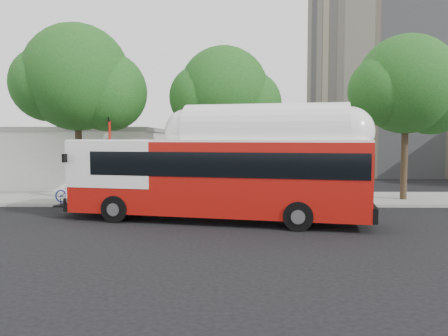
# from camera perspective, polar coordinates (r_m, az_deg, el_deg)

# --- Properties ---
(ground) EXTENTS (120.00, 120.00, 0.00)m
(ground) POSITION_cam_1_polar(r_m,az_deg,el_deg) (18.79, 2.79, -6.96)
(ground) COLOR black
(ground) RESTS_ON ground
(sidewalk) EXTENTS (60.00, 5.00, 0.15)m
(sidewalk) POSITION_cam_1_polar(r_m,az_deg,el_deg) (25.19, 2.27, -3.98)
(sidewalk) COLOR gray
(sidewalk) RESTS_ON ground
(curb_strip) EXTENTS (60.00, 0.30, 0.15)m
(curb_strip) POSITION_cam_1_polar(r_m,az_deg,el_deg) (22.62, 2.44, -4.89)
(curb_strip) COLOR gray
(curb_strip) RESTS_ON ground
(red_curb_segment) EXTENTS (10.00, 0.32, 0.16)m
(red_curb_segment) POSITION_cam_1_polar(r_m,az_deg,el_deg) (22.73, -5.16, -4.85)
(red_curb_segment) COLOR maroon
(red_curb_segment) RESTS_ON ground
(street_tree_left) EXTENTS (6.67, 5.80, 9.74)m
(street_tree_left) POSITION_cam_1_polar(r_m,az_deg,el_deg) (25.44, -17.56, 10.66)
(street_tree_left) COLOR #2D2116
(street_tree_left) RESTS_ON ground
(street_tree_mid) EXTENTS (5.75, 5.00, 8.62)m
(street_tree_mid) POSITION_cam_1_polar(r_m,az_deg,el_deg) (24.61, 0.94, 9.44)
(street_tree_mid) COLOR #2D2116
(street_tree_mid) RESTS_ON ground
(street_tree_right) EXTENTS (6.21, 5.40, 9.18)m
(street_tree_right) POSITION_cam_1_polar(r_m,az_deg,el_deg) (26.45, 23.56, 9.50)
(street_tree_right) COLOR #2D2116
(street_tree_right) RESTS_ON ground
(apartment_tower) EXTENTS (18.00, 18.00, 37.00)m
(apartment_tower) POSITION_cam_1_polar(r_m,az_deg,el_deg) (51.98, 23.16, 19.36)
(apartment_tower) COLOR gray
(apartment_tower) RESTS_ON ground
(low_commercial_bldg) EXTENTS (16.20, 10.20, 4.25)m
(low_commercial_bldg) POSITION_cam_1_polar(r_m,az_deg,el_deg) (35.11, -21.57, 1.40)
(low_commercial_bldg) COLOR silver
(low_commercial_bldg) RESTS_ON ground
(transit_bus) EXTENTS (13.68, 5.27, 3.99)m
(transit_bus) POSITION_cam_1_polar(r_m,az_deg,el_deg) (18.53, -0.76, -1.29)
(transit_bus) COLOR #9F100B
(transit_bus) RESTS_ON ground
(signal_pole) EXTENTS (0.13, 0.44, 4.67)m
(signal_pole) POSITION_cam_1_polar(r_m,az_deg,el_deg) (23.70, -14.64, 1.03)
(signal_pole) COLOR red
(signal_pole) RESTS_ON ground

